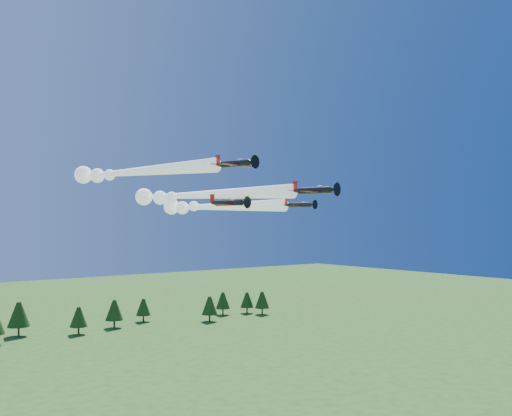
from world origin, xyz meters
TOP-DOWN VIEW (x-y plane):
  - plane_lead at (-3.30, 17.44)m, footprint 17.00×48.38m
  - plane_left at (-15.61, 22.52)m, footprint 16.48×46.55m
  - plane_right at (5.33, 26.24)m, footprint 14.78×39.97m
  - plane_slot at (-2.66, 7.93)m, footprint 8.30×9.22m
  - treeline at (-2.67, 110.92)m, footprint 164.08×21.27m

SIDE VIEW (x-z plane):
  - treeline at x=-2.67m, z-range 0.59..12.30m
  - plane_right at x=5.33m, z-range 39.13..42.83m
  - plane_slot at x=-2.66m, z-range 39.73..42.65m
  - plane_lead at x=-3.30m, z-range 41.17..44.87m
  - plane_left at x=-15.61m, z-range 45.46..49.16m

